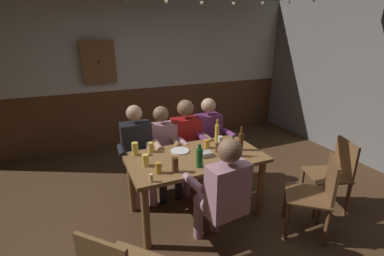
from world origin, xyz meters
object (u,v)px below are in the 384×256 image
at_px(bottle_1, 241,141).
at_px(pint_glass_2, 158,168).
at_px(person_0, 138,149).
at_px(pint_glass_4, 207,144).
at_px(person_3, 210,137).
at_px(pint_glass_1, 146,160).
at_px(bottle_0, 217,133).
at_px(bottle_2, 233,148).
at_px(dining_table, 196,165).
at_px(pint_glass_0, 218,147).
at_px(wall_dart_cabinet, 98,62).
at_px(person_4, 223,191).
at_px(pint_glass_3, 220,141).
at_px(chair_empty_near_left, 316,194).
at_px(table_candle, 151,178).
at_px(pint_glass_6, 135,149).
at_px(person_2, 187,140).
at_px(condiment_caddy, 205,154).
at_px(bottle_3, 199,157).
at_px(chair_empty_far_end, 333,173).
at_px(pint_glass_7, 151,147).
at_px(pint_glass_5, 175,165).
at_px(plate_0, 180,151).
at_px(person_1, 164,147).

xyz_separation_m(bottle_1, pint_glass_2, (-1.06, -0.15, -0.06)).
relative_size(person_0, pint_glass_4, 11.92).
bearing_deg(person_3, pint_glass_1, 28.77).
distance_m(bottle_0, bottle_2, 0.48).
bearing_deg(dining_table, pint_glass_4, 35.09).
xyz_separation_m(pint_glass_0, wall_dart_cabinet, (-1.00, 2.47, 0.79)).
relative_size(person_4, bottle_0, 4.29).
bearing_deg(pint_glass_3, chair_empty_near_left, -56.65).
bearing_deg(table_candle, pint_glass_2, 51.09).
bearing_deg(pint_glass_4, pint_glass_1, -168.17).
bearing_deg(pint_glass_6, pint_glass_0, -18.26).
bearing_deg(person_2, bottle_0, 130.96).
height_order(person_3, condiment_caddy, person_3).
height_order(person_3, table_candle, person_3).
bearing_deg(table_candle, person_2, 51.95).
bearing_deg(wall_dart_cabinet, pint_glass_2, -85.40).
bearing_deg(bottle_3, person_3, 56.62).
bearing_deg(chair_empty_far_end, wall_dart_cabinet, 56.60).
xyz_separation_m(person_2, pint_glass_6, (-0.79, -0.35, 0.15)).
bearing_deg(bottle_2, pint_glass_7, 149.18).
distance_m(pint_glass_4, pint_glass_5, 0.69).
bearing_deg(dining_table, pint_glass_7, 144.11).
bearing_deg(wall_dart_cabinet, person_4, -77.17).
bearing_deg(bottle_1, bottle_3, -162.89).
bearing_deg(pint_glass_2, table_candle, -128.91).
height_order(person_4, bottle_3, person_4).
distance_m(dining_table, bottle_3, 0.35).
height_order(person_3, pint_glass_7, person_3).
distance_m(pint_glass_1, pint_glass_2, 0.21).
height_order(bottle_1, pint_glass_6, bottle_1).
relative_size(pint_glass_3, wall_dart_cabinet, 0.18).
distance_m(pint_glass_5, wall_dart_cabinet, 2.85).
bearing_deg(bottle_2, bottle_0, 82.81).
bearing_deg(condiment_caddy, pint_glass_4, 59.74).
distance_m(chair_empty_far_end, bottle_1, 1.20).
bearing_deg(person_3, pint_glass_0, 68.01).
bearing_deg(chair_empty_near_left, person_3, 57.71).
relative_size(chair_empty_near_left, pint_glass_5, 5.68).
bearing_deg(pint_glass_4, person_0, 146.71).
height_order(bottle_0, pint_glass_0, bottle_0).
bearing_deg(person_4, plate_0, 90.92).
xyz_separation_m(person_0, plate_0, (0.40, -0.46, 0.09)).
relative_size(person_2, table_candle, 15.35).
bearing_deg(person_3, pint_glass_4, 56.35).
distance_m(pint_glass_3, pint_glass_6, 1.02).
distance_m(dining_table, chair_empty_far_end, 1.68).
bearing_deg(pint_glass_1, person_2, 41.51).
bearing_deg(pint_glass_0, chair_empty_far_end, -23.37).
distance_m(person_1, wall_dart_cabinet, 2.14).
height_order(bottle_3, pint_glass_4, bottle_3).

